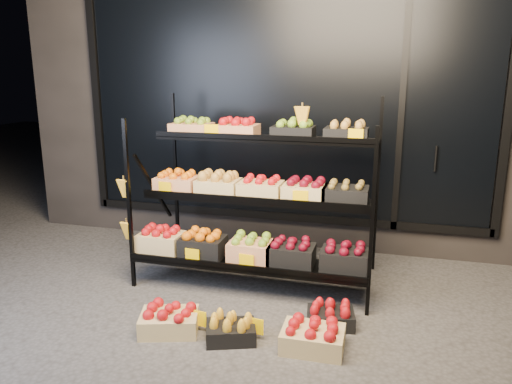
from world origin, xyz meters
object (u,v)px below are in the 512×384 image
(floor_crate_midright, at_px, (313,336))
(floor_crate_midleft, at_px, (231,329))
(display_rack, at_px, (255,197))
(floor_crate_left, at_px, (169,319))

(floor_crate_midright, bearing_deg, floor_crate_midleft, -176.95)
(floor_crate_midleft, bearing_deg, display_rack, 75.78)
(display_rack, xyz_separation_m, floor_crate_left, (-0.37, -1.07, -0.69))
(floor_crate_midright, bearing_deg, display_rack, 123.42)
(display_rack, xyz_separation_m, floor_crate_midleft, (0.11, -1.06, -0.70))
(display_rack, bearing_deg, floor_crate_left, -108.89)
(floor_crate_left, relative_size, floor_crate_midright, 1.14)
(floor_crate_left, xyz_separation_m, floor_crate_midright, (1.06, 0.04, 0.00))
(display_rack, distance_m, floor_crate_left, 1.32)
(floor_crate_left, relative_size, floor_crate_midleft, 1.18)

